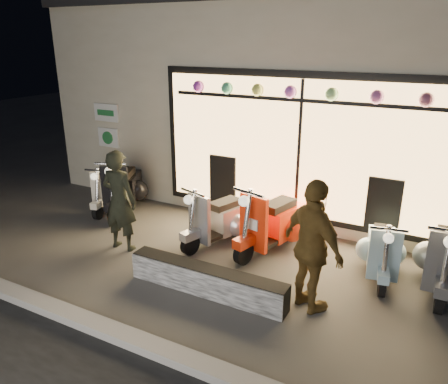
# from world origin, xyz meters

# --- Properties ---
(ground) EXTENTS (40.00, 40.00, 0.00)m
(ground) POSITION_xyz_m (0.00, 0.00, 0.00)
(ground) COLOR #383533
(ground) RESTS_ON ground
(kerb) EXTENTS (40.00, 0.25, 0.12)m
(kerb) POSITION_xyz_m (0.00, -2.00, 0.06)
(kerb) COLOR slate
(kerb) RESTS_ON ground
(shop_building) EXTENTS (10.20, 6.23, 4.20)m
(shop_building) POSITION_xyz_m (0.00, 4.98, 2.10)
(shop_building) COLOR beige
(shop_building) RESTS_ON ground
(graffiti_barrier) EXTENTS (2.36, 0.28, 0.40)m
(graffiti_barrier) POSITION_xyz_m (0.41, -0.65, 0.20)
(graffiti_barrier) COLOR black
(graffiti_barrier) RESTS_ON ground
(scooter_silver) EXTENTS (0.75, 1.46, 1.04)m
(scooter_silver) POSITION_xyz_m (-0.19, 0.95, 0.42)
(scooter_silver) COLOR black
(scooter_silver) RESTS_ON ground
(scooter_red) EXTENTS (0.78, 1.62, 1.15)m
(scooter_red) POSITION_xyz_m (0.72, 1.16, 0.46)
(scooter_red) COLOR black
(scooter_red) RESTS_ON ground
(scooter_black) EXTENTS (0.96, 1.57, 1.15)m
(scooter_black) POSITION_xyz_m (-2.71, 1.34, 0.46)
(scooter_black) COLOR black
(scooter_black) RESTS_ON ground
(scooter_cream) EXTENTS (0.61, 1.35, 0.96)m
(scooter_cream) POSITION_xyz_m (-2.95, 1.31, 0.38)
(scooter_cream) COLOR black
(scooter_cream) RESTS_ON ground
(scooter_blue) EXTENTS (0.60, 1.35, 0.96)m
(scooter_blue) POSITION_xyz_m (2.45, 1.10, 0.38)
(scooter_blue) COLOR black
(scooter_blue) RESTS_ON ground
(scooter_grey) EXTENTS (0.50, 1.53, 1.10)m
(scooter_grey) POSITION_xyz_m (3.30, 1.17, 0.44)
(scooter_grey) COLOR black
(scooter_grey) RESTS_ON ground
(man) EXTENTS (0.65, 0.44, 1.72)m
(man) POSITION_xyz_m (-1.55, -0.11, 0.86)
(man) COLOR black
(man) RESTS_ON ground
(woman) EXTENTS (1.11, 0.94, 1.79)m
(woman) POSITION_xyz_m (1.78, -0.33, 0.89)
(woman) COLOR brown
(woman) RESTS_ON ground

